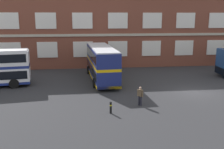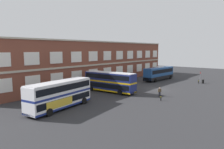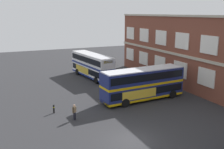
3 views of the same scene
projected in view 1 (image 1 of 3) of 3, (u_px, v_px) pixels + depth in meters
The scene contains 5 objects.
ground_plane at pixel (186, 87), 28.73m from camera, with size 120.00×120.00×0.00m, color #2B2B2D.
brick_terminal_building at pixel (145, 32), 43.00m from camera, with size 56.65×8.19×10.63m.
double_decker_middle at pixel (102, 63), 31.59m from camera, with size 3.39×11.14×4.07m.
waiting_passenger at pixel (140, 95), 22.71m from camera, with size 0.49×0.55×1.70m.
safety_bollard_east at pixel (111, 108), 20.96m from camera, with size 0.19×0.19×0.95m.
Camera 1 is at (-11.30, -24.60, 7.66)m, focal length 41.91 mm.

